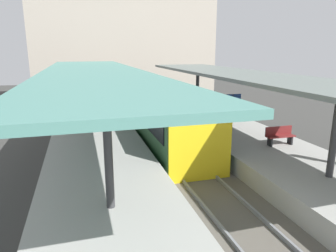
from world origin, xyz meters
TOP-DOWN VIEW (x-y plane):
  - ground_plane at (0.00, 0.00)m, footprint 80.00×80.00m
  - platform_left at (-3.80, 0.00)m, footprint 4.40×28.00m
  - platform_right at (3.80, 0.00)m, footprint 4.40×28.00m
  - track_ballast at (0.00, 0.00)m, footprint 3.20×28.00m
  - rail_near_side at (-0.72, 0.00)m, footprint 0.08×28.00m
  - rail_far_side at (0.72, 0.00)m, footprint 0.08×28.00m
  - commuter_train at (0.00, 3.47)m, footprint 2.78×11.55m
  - canopy_left at (-3.80, 1.40)m, footprint 4.18×21.00m
  - canopy_right at (3.80, 1.40)m, footprint 4.18×21.00m
  - platform_bench at (4.42, -1.19)m, footprint 1.40×0.41m
  - platform_sign at (2.84, 0.60)m, footprint 0.90×0.08m
  - passenger_mid_platform at (3.47, 5.14)m, footprint 0.36×0.36m
  - station_building_backdrop at (0.43, 20.00)m, footprint 18.00×6.00m

SIDE VIEW (x-z plane):
  - ground_plane at x=0.00m, z-range 0.00..0.00m
  - track_ballast at x=0.00m, z-range 0.00..0.20m
  - rail_near_side at x=-0.72m, z-range 0.20..0.34m
  - rail_far_side at x=0.72m, z-range 0.20..0.34m
  - platform_left at x=-3.80m, z-range 0.00..1.00m
  - platform_right at x=3.80m, z-range 0.00..1.00m
  - platform_bench at x=4.42m, z-range 1.03..1.89m
  - commuter_train at x=0.00m, z-range 0.18..3.28m
  - passenger_mid_platform at x=3.47m, z-range 1.03..2.69m
  - platform_sign at x=2.84m, z-range 1.52..3.73m
  - canopy_right at x=3.80m, z-range 2.46..5.62m
  - canopy_left at x=-3.80m, z-range 2.61..6.09m
  - station_building_backdrop at x=0.43m, z-range 0.00..11.00m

